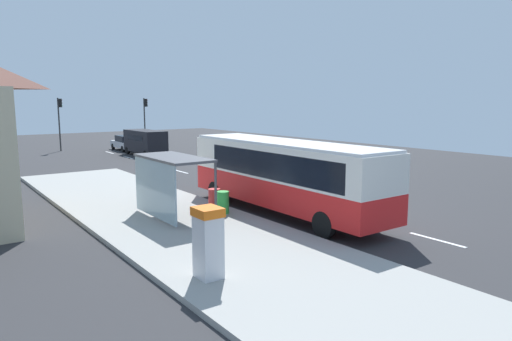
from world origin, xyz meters
TOP-DOWN VIEW (x-y plane):
  - ground_plane at (0.00, 14.00)m, footprint 56.00×92.00m
  - sidewalk_platform at (-6.40, 2.00)m, footprint 6.20×30.00m
  - lane_stripe_seg_0 at (0.25, -6.00)m, footprint 0.16×2.20m
  - lane_stripe_seg_1 at (0.25, -1.00)m, footprint 0.16×2.20m
  - lane_stripe_seg_2 at (0.25, 4.00)m, footprint 0.16×2.20m
  - lane_stripe_seg_3 at (0.25, 9.00)m, footprint 0.16×2.20m
  - lane_stripe_seg_4 at (0.25, 14.00)m, footprint 0.16×2.20m
  - lane_stripe_seg_5 at (0.25, 19.00)m, footprint 0.16×2.20m
  - lane_stripe_seg_6 at (0.25, 24.00)m, footprint 0.16×2.20m
  - lane_stripe_seg_7 at (0.25, 29.00)m, footprint 0.16×2.20m
  - bus at (-1.71, 0.27)m, footprint 2.60×11.03m
  - white_van at (2.20, 24.84)m, footprint 2.20×5.27m
  - sedan_near at (2.30, 30.06)m, footprint 1.91×4.44m
  - ticket_machine at (-8.33, -4.60)m, footprint 0.66×0.76m
  - recycling_bin_green at (-4.20, 1.27)m, footprint 0.52×0.52m
  - recycling_bin_red at (-4.20, 1.97)m, footprint 0.52×0.52m
  - traffic_light_near_side at (5.50, 32.54)m, footprint 0.49×0.28m
  - traffic_light_far_side at (-3.10, 33.34)m, footprint 0.49×0.28m
  - bus_shelter at (-6.41, 2.00)m, footprint 1.80×4.00m

SIDE VIEW (x-z plane):
  - ground_plane at x=0.00m, z-range -0.04..0.00m
  - lane_stripe_seg_0 at x=0.25m, z-range 0.00..0.01m
  - lane_stripe_seg_1 at x=0.25m, z-range 0.00..0.01m
  - lane_stripe_seg_2 at x=0.25m, z-range 0.00..0.01m
  - lane_stripe_seg_3 at x=0.25m, z-range 0.00..0.01m
  - lane_stripe_seg_4 at x=0.25m, z-range 0.00..0.01m
  - lane_stripe_seg_5 at x=0.25m, z-range 0.00..0.01m
  - lane_stripe_seg_6 at x=0.25m, z-range 0.00..0.01m
  - lane_stripe_seg_7 at x=0.25m, z-range 0.00..0.01m
  - sidewalk_platform at x=-6.40m, z-range 0.00..0.18m
  - recycling_bin_green at x=-4.20m, z-range 0.18..1.13m
  - recycling_bin_red at x=-4.20m, z-range 0.18..1.13m
  - sedan_near at x=2.30m, z-range 0.03..1.55m
  - ticket_machine at x=-8.33m, z-range 0.20..2.14m
  - white_van at x=2.20m, z-range 0.19..2.49m
  - bus at x=-1.71m, z-range 0.24..3.45m
  - bus_shelter at x=-6.41m, z-range 0.85..3.35m
  - traffic_light_far_side at x=-3.10m, z-range 0.85..6.11m
  - traffic_light_near_side at x=5.50m, z-range 0.85..6.12m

